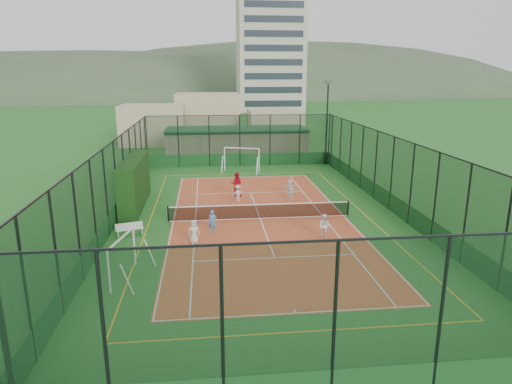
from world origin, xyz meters
TOP-DOWN VIEW (x-y plane):
  - ground at (0.00, 0.00)m, footprint 300.00×300.00m
  - court_slab at (0.00, 0.00)m, footprint 11.17×23.97m
  - tennis_net at (0.00, 0.00)m, footprint 11.67×0.12m
  - perimeter_fence at (0.00, 0.00)m, footprint 18.12×34.12m
  - floodlight_ne at (8.60, 16.60)m, footprint 0.60×0.26m
  - clubhouse at (0.00, 22.00)m, footprint 15.20×7.20m
  - apartment_tower at (12.00, 82.00)m, footprint 15.00×12.00m
  - distant_hills at (0.00, 150.00)m, footprint 200.00×60.00m
  - hedge_left at (-8.30, 3.71)m, footprint 1.15×7.67m
  - white_bench at (-7.80, -2.26)m, footprint 1.57×0.84m
  - futsal_goal_near at (-7.20, -7.96)m, footprint 3.11×1.51m
  - futsal_goal_far at (-0.04, 14.31)m, footprint 3.56×2.00m
  - child_near_left at (-4.10, -3.86)m, footprint 0.71×0.54m
  - child_near_mid at (-3.05, -2.26)m, footprint 0.52×0.37m
  - child_near_right at (3.20, -3.93)m, footprint 0.86×0.79m
  - child_far_left at (-1.14, 4.06)m, footprint 0.91×0.70m
  - child_far_right at (2.79, 4.06)m, footprint 0.73×0.55m
  - child_far_back at (2.89, 5.27)m, footprint 1.21×0.66m
  - coach at (-1.12, 5.65)m, footprint 1.02×0.88m
  - tennis_balls at (-0.52, 1.59)m, footprint 5.42×1.08m

SIDE VIEW (x-z plane):
  - ground at x=0.00m, z-range 0.00..0.00m
  - distant_hills at x=0.00m, z-range -12.00..12.00m
  - court_slab at x=0.00m, z-range 0.00..0.01m
  - tennis_balls at x=-0.52m, z-range 0.01..0.08m
  - white_bench at x=-7.80m, z-range 0.00..0.85m
  - tennis_net at x=0.00m, z-range 0.00..1.06m
  - child_far_right at x=2.79m, z-range 0.01..1.16m
  - child_far_left at x=-1.14m, z-range 0.01..1.24m
  - child_far_back at x=2.89m, z-range 0.01..1.26m
  - child_near_left at x=-4.10m, z-range 0.01..1.32m
  - child_near_mid at x=-3.05m, z-range 0.01..1.34m
  - child_near_right at x=3.20m, z-range 0.01..1.43m
  - coach at x=-1.12m, z-range 0.01..1.83m
  - futsal_goal_near at x=-7.20m, z-range 0.00..1.93m
  - futsal_goal_far at x=-0.04m, z-range 0.00..2.21m
  - clubhouse at x=0.00m, z-range 0.00..3.15m
  - hedge_left at x=-8.30m, z-range 0.00..3.36m
  - perimeter_fence at x=0.00m, z-range 0.00..5.00m
  - floodlight_ne at x=8.60m, z-range 0.00..8.25m
  - apartment_tower at x=12.00m, z-range 0.00..30.00m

